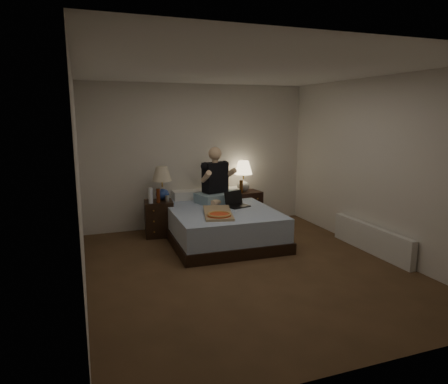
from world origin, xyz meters
name	(u,v)px	position (x,y,z in m)	size (l,w,h in m)	color
floor	(247,268)	(0.00, 0.00, 0.00)	(4.00, 4.50, 0.00)	brown
ceiling	(250,70)	(0.00, 0.00, 2.50)	(4.00, 4.50, 0.00)	white
wall_back	(198,156)	(0.00, 2.25, 1.25)	(4.00, 2.50, 0.00)	silver
wall_front	(370,215)	(0.00, -2.25, 1.25)	(4.00, 2.50, 0.00)	silver
wall_left	(79,183)	(-2.00, 0.00, 1.25)	(4.50, 2.50, 0.00)	silver
wall_right	(378,167)	(2.00, 0.00, 1.25)	(4.50, 2.50, 0.00)	silver
bed	(219,223)	(0.07, 1.31, 0.26)	(1.56, 2.08, 0.52)	#587BB1
nightstand_left	(159,218)	(-0.81, 1.81, 0.29)	(0.45, 0.40, 0.58)	black
nightstand_right	(247,207)	(0.86, 2.05, 0.30)	(0.46, 0.41, 0.60)	black
lamp_left	(162,183)	(-0.73, 1.89, 0.86)	(0.32, 0.32, 0.56)	navy
lamp_right	(243,176)	(0.79, 2.05, 0.88)	(0.32, 0.32, 0.56)	#999891
water_bottle	(151,196)	(-0.96, 1.69, 0.71)	(0.07, 0.07, 0.25)	white
soda_can	(167,198)	(-0.68, 1.74, 0.63)	(0.07, 0.07, 0.10)	#A9A9A5
beer_bottle_left	(158,196)	(-0.83, 1.69, 0.70)	(0.06, 0.06, 0.23)	#59220C
beer_bottle_right	(241,187)	(0.70, 1.94, 0.71)	(0.06, 0.06, 0.23)	#502A0B
person	(217,175)	(0.15, 1.68, 0.99)	(0.66, 0.52, 0.93)	black
laptop	(238,200)	(0.37, 1.24, 0.64)	(0.34, 0.28, 0.24)	black
pizza_box	(219,215)	(-0.16, 0.67, 0.56)	(0.40, 0.76, 0.08)	tan
radiator	(371,239)	(1.93, -0.05, 0.20)	(0.10, 1.60, 0.40)	silver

